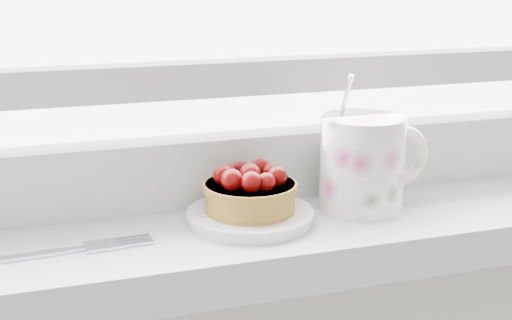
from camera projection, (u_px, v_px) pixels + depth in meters
name	position (u px, v px, depth m)	size (l,w,h in m)	color
saucer	(250.00, 216.00, 0.69)	(0.12, 0.12, 0.01)	silver
raspberry_tart	(250.00, 190.00, 0.68)	(0.09, 0.09, 0.05)	#8E5E1F
floral_mug	(365.00, 161.00, 0.72)	(0.13, 0.09, 0.14)	white
fork	(43.00, 254.00, 0.61)	(0.19, 0.03, 0.00)	silver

